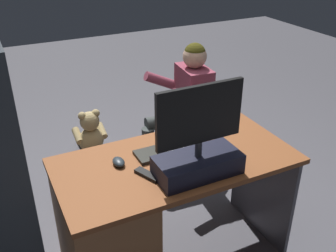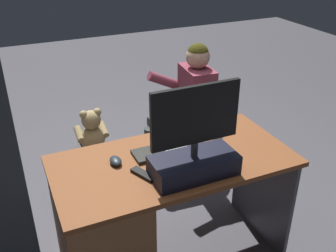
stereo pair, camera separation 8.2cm
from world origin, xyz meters
The scene contains 12 objects.
ground_plane centered at (0.00, 0.00, 0.00)m, with size 10.00×10.00×0.00m, color #4B4950.
desk centered at (0.33, 0.36, 0.40)m, with size 1.31×0.65×0.74m.
monitor centered at (-0.03, 0.53, 0.87)m, with size 0.46×0.21×0.49m.
keyboard centered at (-0.02, 0.28, 0.75)m, with size 0.42×0.14×0.02m, color black.
computer_mouse centered at (0.30, 0.28, 0.76)m, with size 0.06×0.10×0.04m, color #242C32.
cup centered at (-0.34, 0.19, 0.79)m, with size 0.07×0.07×0.09m, color #3372BF.
tv_remote centered at (0.21, 0.44, 0.75)m, with size 0.04×0.15×0.02m, color black.
notebook_binder centered at (-0.03, 0.45, 0.75)m, with size 0.22×0.30×0.02m, color silver.
office_chair_teddy centered at (0.27, -0.40, 0.26)m, with size 0.46×0.46×0.44m.
teddy_bear centered at (0.27, -0.42, 0.58)m, with size 0.22×0.22×0.31m.
visitor_chair centered at (-0.59, -0.48, 0.26)m, with size 0.47×0.47×0.44m.
person centered at (-0.50, -0.47, 0.64)m, with size 0.53×0.50×1.09m.
Camera 1 is at (0.83, 1.95, 1.89)m, focal length 41.74 mm.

